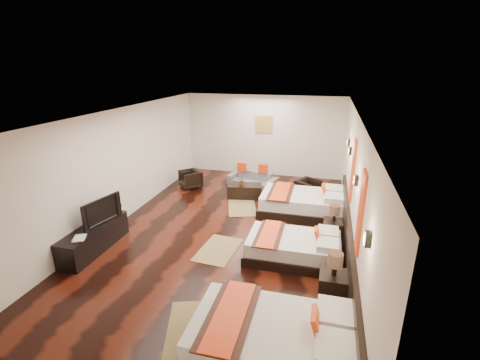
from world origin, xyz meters
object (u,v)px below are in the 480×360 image
(tv, at_px, (99,210))
(table_plant, at_px, (242,181))
(armchair_right, at_px, (308,189))
(coffee_table, at_px, (245,191))
(tv_console, at_px, (94,238))
(book, at_px, (73,239))
(figurine, at_px, (114,204))
(nightstand_b, at_px, (333,228))
(armchair_left, at_px, (190,179))
(bed_far, at_px, (304,203))
(nightstand_a, at_px, (333,284))
(bed_mid, at_px, (295,247))
(sofa, at_px, (252,179))
(bed_near, at_px, (275,341))

(tv, height_order, table_plant, tv)
(armchair_right, bearing_deg, coffee_table, 133.34)
(tv_console, bearing_deg, book, -90.00)
(tv, bearing_deg, figurine, 16.61)
(nightstand_b, bearing_deg, armchair_left, 151.59)
(nightstand_b, xyz_separation_m, armchair_right, (-0.71, 2.44, -0.01))
(book, distance_m, figurine, 1.41)
(bed_far, distance_m, nightstand_a, 3.53)
(nightstand_a, distance_m, figurine, 5.12)
(tv, relative_size, armchair_right, 1.59)
(book, relative_size, coffee_table, 0.31)
(tv, xyz_separation_m, table_plant, (2.27, 3.47, -0.32))
(bed_mid, height_order, sofa, bed_mid)
(armchair_right, height_order, coffee_table, armchair_right)
(bed_far, height_order, table_plant, bed_far)
(bed_mid, distance_m, armchair_left, 5.01)
(tv, height_order, figurine, tv)
(nightstand_b, xyz_separation_m, book, (-4.95, -2.30, 0.27))
(sofa, bearing_deg, book, -99.53)
(armchair_left, distance_m, armchair_right, 3.72)
(bed_near, bearing_deg, tv, 153.36)
(armchair_left, bearing_deg, coffee_table, 33.34)
(bed_far, xyz_separation_m, figurine, (-4.20, -2.18, 0.42))
(book, xyz_separation_m, armchair_right, (4.23, 4.74, -0.28))
(bed_mid, distance_m, table_plant, 3.51)
(figurine, bearing_deg, book, -90.00)
(coffee_table, bearing_deg, bed_near, -72.22)
(tv, xyz_separation_m, sofa, (2.35, 4.57, -0.61))
(bed_near, relative_size, tv_console, 1.27)
(bed_near, bearing_deg, coffee_table, 107.78)
(coffee_table, bearing_deg, figurine, -129.55)
(bed_near, height_order, bed_far, bed_near)
(nightstand_b, height_order, figurine, figurine)
(nightstand_a, height_order, sofa, nightstand_a)
(bed_near, relative_size, tv, 2.28)
(tv, relative_size, coffee_table, 1.00)
(armchair_right, bearing_deg, bed_mid, -150.35)
(tv_console, relative_size, sofa, 1.13)
(tv, relative_size, figurine, 3.01)
(bed_mid, relative_size, armchair_right, 3.06)
(sofa, bearing_deg, bed_mid, -51.55)
(tv_console, distance_m, armchair_right, 5.93)
(sofa, bearing_deg, tv_console, -102.07)
(bed_mid, xyz_separation_m, book, (-4.19, -1.31, 0.31))
(bed_mid, relative_size, nightstand_b, 2.28)
(figurine, bearing_deg, nightstand_b, 10.30)
(nightstand_a, height_order, armchair_left, nightstand_a)
(bed_near, xyz_separation_m, armchair_right, (0.03, 6.03, -0.01))
(tv, distance_m, armchair_left, 3.97)
(nightstand_b, bearing_deg, tv, -162.85)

